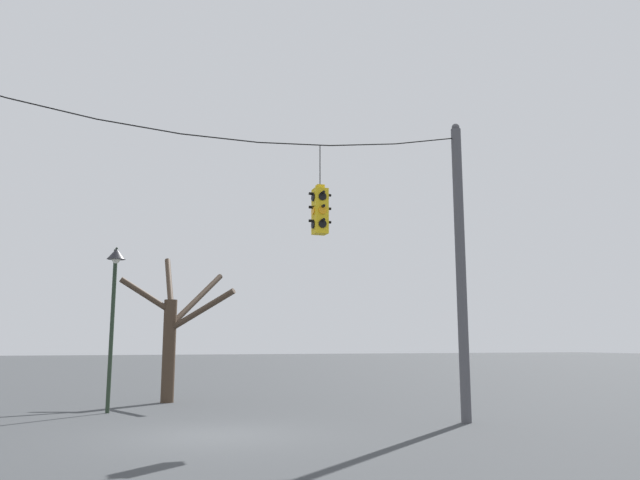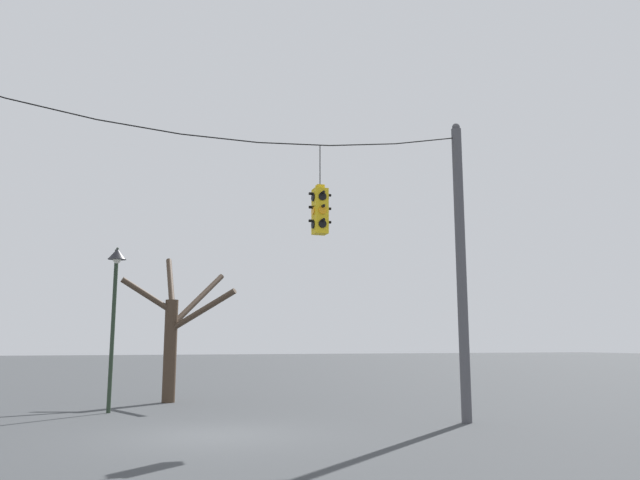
% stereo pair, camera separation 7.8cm
% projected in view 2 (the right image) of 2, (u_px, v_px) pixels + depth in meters
% --- Properties ---
extents(ground_plane, '(200.00, 200.00, 0.00)m').
position_uv_depth(ground_plane, '(213.00, 436.00, 13.68)').
color(ground_plane, '#383A3D').
extents(utility_pole_right, '(0.27, 0.27, 8.02)m').
position_uv_depth(utility_pole_right, '(461.00, 268.00, 16.59)').
color(utility_pole_right, '#4C4C51').
rests_on(utility_pole_right, ground_plane).
extents(span_wire, '(13.07, 0.03, 0.79)m').
position_uv_depth(span_wire, '(221.00, 128.00, 14.95)').
color(span_wire, black).
extents(traffic_light_over_intersection, '(0.58, 0.58, 2.28)m').
position_uv_depth(traffic_light_over_intersection, '(320.00, 211.00, 15.48)').
color(traffic_light_over_intersection, yellow).
extents(street_lamp, '(0.54, 0.92, 4.83)m').
position_uv_depth(street_lamp, '(115.00, 284.00, 18.48)').
color(street_lamp, '#233323').
rests_on(street_lamp, ground_plane).
extents(bare_tree, '(4.00, 3.71, 5.20)m').
position_uv_depth(bare_tree, '(175.00, 330.00, 21.97)').
color(bare_tree, '#423326').
rests_on(bare_tree, ground_plane).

